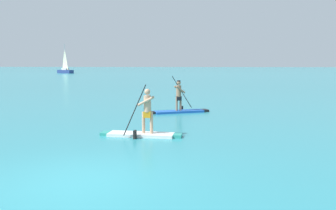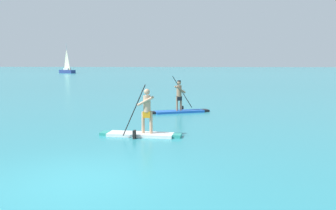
# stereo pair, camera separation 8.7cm
# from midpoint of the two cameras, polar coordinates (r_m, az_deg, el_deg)

# --- Properties ---
(ground) EXTENTS (440.00, 440.00, 0.00)m
(ground) POSITION_cam_midpoint_polar(r_m,az_deg,el_deg) (8.13, -14.69, -11.95)
(ground) COLOR teal
(paddleboarder_mid_center) EXTENTS (2.97, 0.99, 1.92)m
(paddleboarder_mid_center) POSITION_cam_midpoint_polar(r_m,az_deg,el_deg) (12.38, -4.45, -3.57)
(paddleboarder_mid_center) COLOR white
(paddleboarder_mid_center) RESTS_ON ground
(paddleboarder_far_right) EXTENTS (3.21, 1.69, 1.94)m
(paddleboarder_far_right) POSITION_cam_midpoint_polar(r_m,az_deg,el_deg) (18.20, 1.70, -0.25)
(paddleboarder_far_right) COLOR blue
(paddleboarder_far_right) RESTS_ON ground
(sailboat_left_horizon) EXTENTS (5.24, 4.28, 7.52)m
(sailboat_left_horizon) POSITION_cam_midpoint_polar(r_m,az_deg,el_deg) (92.80, -16.65, 5.64)
(sailboat_left_horizon) COLOR navy
(sailboat_left_horizon) RESTS_ON ground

